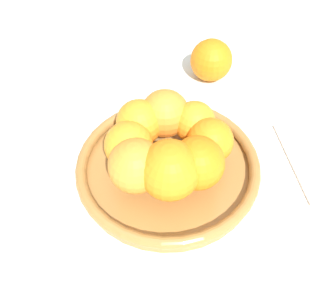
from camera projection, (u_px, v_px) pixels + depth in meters
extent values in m
plane|color=silver|center=(168.00, 170.00, 0.52)|extent=(4.00, 4.00, 0.00)
cylinder|color=#A57238|center=(168.00, 168.00, 0.51)|extent=(0.27, 0.27, 0.01)
torus|color=#A57238|center=(168.00, 162.00, 0.50)|extent=(0.28, 0.28, 0.02)
sphere|color=orange|center=(129.00, 145.00, 0.47)|extent=(0.07, 0.07, 0.07)
sphere|color=orange|center=(136.00, 166.00, 0.44)|extent=(0.08, 0.08, 0.08)
sphere|color=orange|center=(170.00, 170.00, 0.43)|extent=(0.08, 0.08, 0.08)
sphere|color=orange|center=(197.00, 163.00, 0.44)|extent=(0.08, 0.08, 0.08)
sphere|color=orange|center=(210.00, 141.00, 0.47)|extent=(0.07, 0.07, 0.07)
sphere|color=orange|center=(194.00, 122.00, 0.50)|extent=(0.07, 0.07, 0.07)
sphere|color=orange|center=(165.00, 113.00, 0.51)|extent=(0.08, 0.08, 0.08)
sphere|color=orange|center=(140.00, 122.00, 0.50)|extent=(0.07, 0.07, 0.07)
sphere|color=orange|center=(211.00, 60.00, 0.65)|extent=(0.08, 0.08, 0.08)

